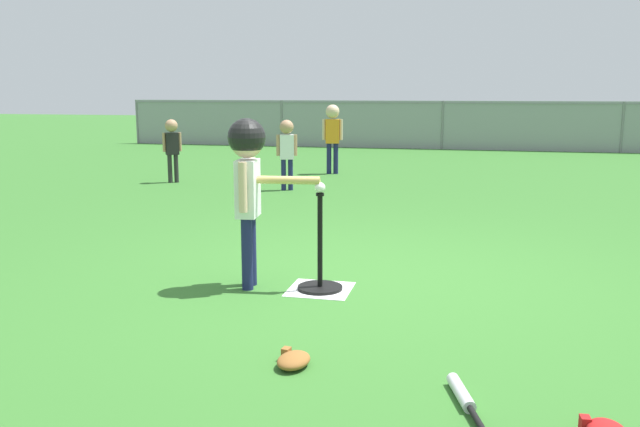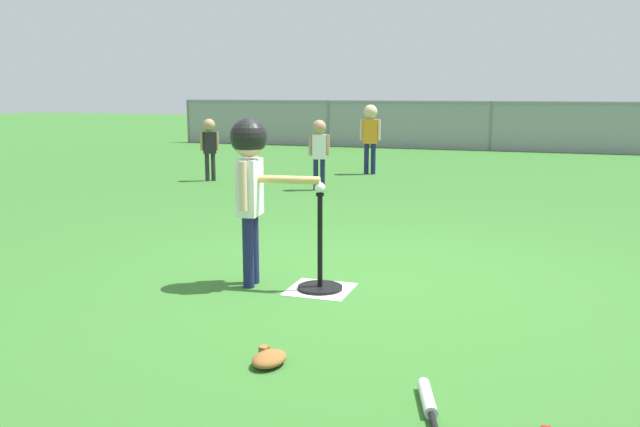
{
  "view_description": "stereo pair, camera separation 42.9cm",
  "coord_description": "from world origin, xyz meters",
  "px_view_note": "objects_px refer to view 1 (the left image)",
  "views": [
    {
      "loc": [
        0.71,
        -4.71,
        1.39
      ],
      "look_at": [
        -0.3,
        -0.33,
        0.55
      ],
      "focal_mm": 36.93,
      "sensor_mm": 36.0,
      "label": 1
    },
    {
      "loc": [
        1.13,
        -4.59,
        1.39
      ],
      "look_at": [
        -0.3,
        -0.33,
        0.55
      ],
      "focal_mm": 36.93,
      "sensor_mm": 36.0,
      "label": 2
    }
  ],
  "objects_px": {
    "baseball_on_tee": "(320,188)",
    "fielder_near_left": "(332,130)",
    "batter_child": "(248,168)",
    "glove_by_plate": "(293,360)",
    "spare_bat_silver": "(465,399)",
    "batting_tee": "(320,274)",
    "fielder_deep_center": "(172,142)",
    "fielder_deep_left": "(287,145)"
  },
  "relations": [
    {
      "from": "baseball_on_tee",
      "to": "fielder_near_left",
      "type": "bearing_deg",
      "value": 101.2
    },
    {
      "from": "batter_child",
      "to": "fielder_near_left",
      "type": "distance_m",
      "value": 6.59
    },
    {
      "from": "glove_by_plate",
      "to": "batter_child",
      "type": "bearing_deg",
      "value": 117.69
    },
    {
      "from": "spare_bat_silver",
      "to": "glove_by_plate",
      "type": "relative_size",
      "value": 2.48
    },
    {
      "from": "batting_tee",
      "to": "baseball_on_tee",
      "type": "height_order",
      "value": "baseball_on_tee"
    },
    {
      "from": "batting_tee",
      "to": "spare_bat_silver",
      "type": "distance_m",
      "value": 1.86
    },
    {
      "from": "batter_child",
      "to": "glove_by_plate",
      "type": "bearing_deg",
      "value": -62.31
    },
    {
      "from": "fielder_deep_center",
      "to": "spare_bat_silver",
      "type": "distance_m",
      "value": 7.85
    },
    {
      "from": "baseball_on_tee",
      "to": "glove_by_plate",
      "type": "relative_size",
      "value": 0.31
    },
    {
      "from": "batting_tee",
      "to": "fielder_deep_center",
      "type": "xyz_separation_m",
      "value": [
        -3.44,
        4.88,
        0.51
      ]
    },
    {
      "from": "baseball_on_tee",
      "to": "fielder_deep_left",
      "type": "bearing_deg",
      "value": 108.64
    },
    {
      "from": "fielder_near_left",
      "to": "fielder_deep_center",
      "type": "height_order",
      "value": "fielder_near_left"
    },
    {
      "from": "batting_tee",
      "to": "spare_bat_silver",
      "type": "relative_size",
      "value": 1.16
    },
    {
      "from": "fielder_deep_left",
      "to": "glove_by_plate",
      "type": "distance_m",
      "value": 6.1
    },
    {
      "from": "spare_bat_silver",
      "to": "baseball_on_tee",
      "type": "bearing_deg",
      "value": 123.42
    },
    {
      "from": "baseball_on_tee",
      "to": "fielder_deep_center",
      "type": "height_order",
      "value": "fielder_deep_center"
    },
    {
      "from": "batting_tee",
      "to": "fielder_near_left",
      "type": "relative_size",
      "value": 0.6
    },
    {
      "from": "fielder_near_left",
      "to": "spare_bat_silver",
      "type": "relative_size",
      "value": 1.93
    },
    {
      "from": "glove_by_plate",
      "to": "baseball_on_tee",
      "type": "bearing_deg",
      "value": 97.12
    },
    {
      "from": "fielder_deep_center",
      "to": "glove_by_plate",
      "type": "bearing_deg",
      "value": -59.83
    },
    {
      "from": "fielder_deep_left",
      "to": "fielder_deep_center",
      "type": "xyz_separation_m",
      "value": [
        -1.92,
        0.37,
        -0.02
      ]
    },
    {
      "from": "batting_tee",
      "to": "batter_child",
      "type": "xyz_separation_m",
      "value": [
        -0.5,
        -0.05,
        0.75
      ]
    },
    {
      "from": "batter_child",
      "to": "spare_bat_silver",
      "type": "relative_size",
      "value": 2.01
    },
    {
      "from": "baseball_on_tee",
      "to": "spare_bat_silver",
      "type": "distance_m",
      "value": 1.99
    },
    {
      "from": "batting_tee",
      "to": "spare_bat_silver",
      "type": "height_order",
      "value": "batting_tee"
    },
    {
      "from": "fielder_near_left",
      "to": "glove_by_plate",
      "type": "bearing_deg",
      "value": -79.48
    },
    {
      "from": "batter_child",
      "to": "fielder_near_left",
      "type": "height_order",
      "value": "batter_child"
    },
    {
      "from": "fielder_deep_center",
      "to": "spare_bat_silver",
      "type": "bearing_deg",
      "value": -55.24
    },
    {
      "from": "batter_child",
      "to": "spare_bat_silver",
      "type": "height_order",
      "value": "batter_child"
    },
    {
      "from": "batter_child",
      "to": "fielder_near_left",
      "type": "relative_size",
      "value": 1.04
    },
    {
      "from": "batting_tee",
      "to": "glove_by_plate",
      "type": "height_order",
      "value": "batting_tee"
    },
    {
      "from": "batting_tee",
      "to": "fielder_deep_left",
      "type": "bearing_deg",
      "value": 108.64
    },
    {
      "from": "fielder_deep_left",
      "to": "baseball_on_tee",
      "type": "bearing_deg",
      "value": -71.36
    },
    {
      "from": "spare_bat_silver",
      "to": "glove_by_plate",
      "type": "distance_m",
      "value": 0.89
    },
    {
      "from": "fielder_deep_left",
      "to": "glove_by_plate",
      "type": "relative_size",
      "value": 4.09
    },
    {
      "from": "fielder_deep_left",
      "to": "spare_bat_silver",
      "type": "bearing_deg",
      "value": -67.22
    },
    {
      "from": "batting_tee",
      "to": "fielder_deep_left",
      "type": "relative_size",
      "value": 0.7
    },
    {
      "from": "batting_tee",
      "to": "fielder_near_left",
      "type": "distance_m",
      "value": 6.64
    },
    {
      "from": "spare_bat_silver",
      "to": "fielder_near_left",
      "type": "bearing_deg",
      "value": 106.03
    },
    {
      "from": "spare_bat_silver",
      "to": "glove_by_plate",
      "type": "xyz_separation_m",
      "value": [
        -0.86,
        0.23,
        0.01
      ]
    },
    {
      "from": "fielder_deep_center",
      "to": "batter_child",
      "type": "bearing_deg",
      "value": -59.21
    },
    {
      "from": "batter_child",
      "to": "fielder_deep_center",
      "type": "xyz_separation_m",
      "value": [
        -2.94,
        4.93,
        -0.24
      ]
    }
  ]
}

